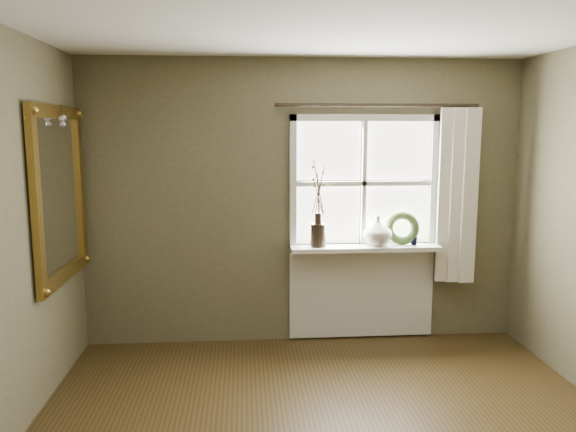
{
  "coord_description": "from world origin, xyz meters",
  "views": [
    {
      "loc": [
        -0.54,
        -2.82,
        1.97
      ],
      "look_at": [
        -0.2,
        1.55,
        1.29
      ],
      "focal_mm": 35.0,
      "sensor_mm": 36.0,
      "label": 1
    }
  ],
  "objects_px": {
    "gilt_mirror": "(60,194)",
    "cream_vase": "(378,231)",
    "dark_jug": "(318,235)",
    "wreath": "(402,232)"
  },
  "relations": [
    {
      "from": "cream_vase",
      "to": "wreath",
      "type": "bearing_deg",
      "value": 9.49
    },
    {
      "from": "dark_jug",
      "to": "gilt_mirror",
      "type": "xyz_separation_m",
      "value": [
        -2.08,
        -0.5,
        0.45
      ]
    },
    {
      "from": "dark_jug",
      "to": "cream_vase",
      "type": "distance_m",
      "value": 0.55
    },
    {
      "from": "dark_jug",
      "to": "cream_vase",
      "type": "height_order",
      "value": "cream_vase"
    },
    {
      "from": "cream_vase",
      "to": "gilt_mirror",
      "type": "height_order",
      "value": "gilt_mirror"
    },
    {
      "from": "wreath",
      "to": "cream_vase",
      "type": "bearing_deg",
      "value": -153.44
    },
    {
      "from": "gilt_mirror",
      "to": "cream_vase",
      "type": "bearing_deg",
      "value": 10.83
    },
    {
      "from": "wreath",
      "to": "gilt_mirror",
      "type": "bearing_deg",
      "value": -152.21
    },
    {
      "from": "cream_vase",
      "to": "wreath",
      "type": "height_order",
      "value": "wreath"
    },
    {
      "from": "wreath",
      "to": "dark_jug",
      "type": "bearing_deg",
      "value": -160.01
    }
  ]
}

